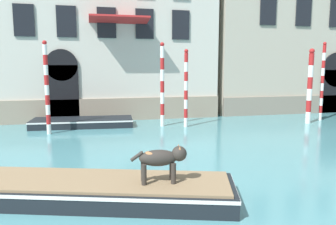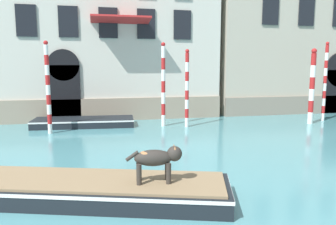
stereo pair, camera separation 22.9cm
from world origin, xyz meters
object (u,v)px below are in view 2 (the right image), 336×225
at_px(boat_moored_near_palazzo, 84,122).
at_px(mooring_pole_1, 48,87).
at_px(mooring_pole_0, 163,84).
at_px(mooring_pole_4, 187,88).
at_px(mooring_pole_2, 325,81).
at_px(boat_foreground, 59,188).
at_px(mooring_pole_5, 312,86).
at_px(dog_on_deck, 158,158).

bearing_deg(boat_moored_near_palazzo, mooring_pole_1, -128.61).
bearing_deg(mooring_pole_0, mooring_pole_4, -23.71).
xyz_separation_m(boat_moored_near_palazzo, mooring_pole_2, (13.71, -1.19, 2.08)).
bearing_deg(mooring_pole_2, mooring_pole_0, 178.14).
relative_size(boat_foreground, mooring_pole_5, 2.02).
height_order(boat_foreground, mooring_pole_2, mooring_pole_2).
distance_m(boat_moored_near_palazzo, mooring_pole_0, 4.70).
height_order(mooring_pole_0, mooring_pole_4, mooring_pole_0).
height_order(boat_foreground, mooring_pole_5, mooring_pole_5).
height_order(dog_on_deck, mooring_pole_0, mooring_pole_0).
xyz_separation_m(mooring_pole_2, mooring_pole_5, (-1.39, -0.75, -0.21)).
bearing_deg(mooring_pole_4, mooring_pole_1, -177.89).
xyz_separation_m(boat_moored_near_palazzo, mooring_pole_1, (-1.53, -1.64, 1.97)).
bearing_deg(dog_on_deck, mooring_pole_5, 46.52).
bearing_deg(mooring_pole_0, mooring_pole_1, -172.39).
xyz_separation_m(boat_foreground, mooring_pole_0, (4.45, 8.99, 1.96)).
distance_m(dog_on_deck, boat_moored_near_palazzo, 10.88).
relative_size(boat_foreground, boat_moored_near_palazzo, 1.56).
xyz_separation_m(boat_foreground, mooring_pole_4, (5.61, 8.48, 1.77)).
bearing_deg(mooring_pole_2, mooring_pole_4, -178.65).
bearing_deg(boat_moored_near_palazzo, mooring_pole_2, -0.68).
relative_size(dog_on_deck, mooring_pole_2, 0.29).
bearing_deg(mooring_pole_1, mooring_pole_4, 2.11).
relative_size(mooring_pole_4, mooring_pole_5, 0.98).
bearing_deg(mooring_pole_5, mooring_pole_1, 178.74).
bearing_deg(mooring_pole_4, mooring_pole_2, 1.35).
bearing_deg(mooring_pole_0, mooring_pole_2, -1.86).
relative_size(boat_foreground, mooring_pole_4, 2.06).
distance_m(boat_moored_near_palazzo, mooring_pole_4, 5.79).
relative_size(boat_moored_near_palazzo, mooring_pole_1, 1.23).
bearing_deg(boat_foreground, boat_moored_near_palazzo, 105.81).
distance_m(boat_moored_near_palazzo, mooring_pole_2, 13.92).
xyz_separation_m(mooring_pole_0, mooring_pole_4, (1.16, -0.51, -0.18)).
distance_m(boat_moored_near_palazzo, mooring_pole_5, 12.61).
xyz_separation_m(boat_moored_near_palazzo, mooring_pole_4, (5.32, -1.39, 1.82)).
relative_size(boat_moored_near_palazzo, mooring_pole_5, 1.30).
bearing_deg(mooring_pole_5, mooring_pole_2, 28.44).
xyz_separation_m(mooring_pole_0, mooring_pole_2, (9.55, -0.31, 0.08)).
relative_size(mooring_pole_2, mooring_pole_4, 1.13).
xyz_separation_m(dog_on_deck, boat_moored_near_palazzo, (-1.99, 10.67, -0.86)).
bearing_deg(dog_on_deck, boat_foreground, 167.28).
bearing_deg(mooring_pole_2, boat_foreground, -148.20).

